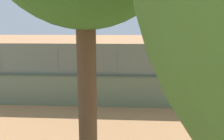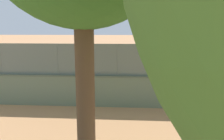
{
  "view_description": "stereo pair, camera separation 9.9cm",
  "coord_description": "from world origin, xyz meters",
  "views": [
    {
      "loc": [
        -2.48,
        24.36,
        4.22
      ],
      "look_at": [
        -1.48,
        7.9,
        1.12
      ],
      "focal_mm": 35.2,
      "sensor_mm": 36.0,
      "label": 1
    },
    {
      "loc": [
        -2.58,
        24.36,
        4.22
      ],
      "look_at": [
        -1.48,
        7.9,
        1.12
      ],
      "focal_mm": 35.2,
      "sensor_mm": 36.0,
      "label": 2
    }
  ],
  "objects": [
    {
      "name": "player_baseline_waiting",
      "position": [
        -2.02,
        7.34,
        0.98
      ],
      "size": [
        0.76,
        1.28,
        1.66
      ],
      "color": "#B2B2B2",
      "rests_on": "ground_plane"
    },
    {
      "name": "sports_ball",
      "position": [
        -1.5,
        9.03,
        1.18
      ],
      "size": [
        0.23,
        0.23,
        0.23
      ],
      "primitive_type": "sphere",
      "color": "white"
    },
    {
      "name": "ground_plane",
      "position": [
        0.0,
        0.0,
        0.0
      ],
      "size": [
        260.0,
        260.0,
        0.0
      ],
      "primitive_type": "plane",
      "color": "tan"
    },
    {
      "name": "perimeter_wall",
      "position": [
        1.16,
        12.76,
        0.87
      ],
      "size": [
        32.89,
        0.47,
        1.74
      ],
      "color": "slate",
      "rests_on": "ground_plane"
    },
    {
      "name": "courtside_bench",
      "position": [
        -5.23,
        11.23,
        0.46
      ],
      "size": [
        1.6,
        0.38,
        0.87
      ],
      "color": "brown",
      "rests_on": "ground_plane"
    },
    {
      "name": "fence_panel_on_wall",
      "position": [
        1.16,
        12.76,
        2.59
      ],
      "size": [
        32.3,
        0.09,
        1.71
      ],
      "color": "slate",
      "rests_on": "perimeter_wall"
    },
    {
      "name": "player_near_wall_returning",
      "position": [
        -3.21,
        2.23,
        0.84
      ],
      "size": [
        0.67,
        0.84,
        1.45
      ],
      "color": "#591919",
      "rests_on": "ground_plane"
    }
  ]
}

